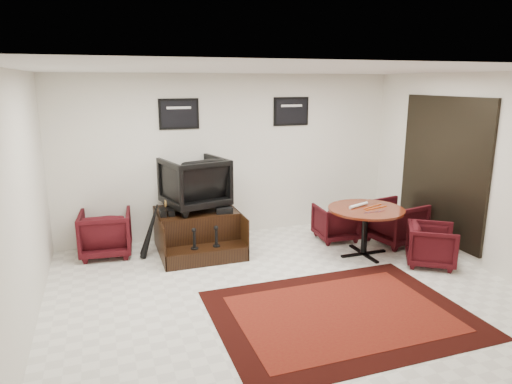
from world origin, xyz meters
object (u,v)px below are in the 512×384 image
(armchair_side, at_px, (106,231))
(table_chair_back, at_px, (336,221))
(shine_podium, at_px, (198,232))
(shine_chair, at_px, (194,181))
(table_chair_corner, at_px, (432,243))
(meeting_table, at_px, (366,214))
(table_chair_window, at_px, (396,220))

(armchair_side, xyz_separation_m, table_chair_back, (3.76, -0.53, -0.05))
(shine_podium, bearing_deg, table_chair_back, -6.76)
(shine_chair, distance_m, armchair_side, 1.59)
(shine_chair, xyz_separation_m, table_chair_corner, (3.15, -1.89, -0.78))
(meeting_table, relative_size, table_chair_window, 1.47)
(table_chair_corner, bearing_deg, shine_podium, 94.92)
(shine_chair, height_order, table_chair_corner, shine_chair)
(shine_podium, relative_size, shine_chair, 1.39)
(meeting_table, bearing_deg, shine_podium, 156.11)
(armchair_side, xyz_separation_m, meeting_table, (3.84, -1.33, 0.28))
(shine_podium, xyz_separation_m, armchair_side, (-1.41, 0.25, 0.09))
(table_chair_window, bearing_deg, table_chair_back, 50.11)
(shine_chair, bearing_deg, table_chair_corner, 135.08)
(armchair_side, distance_m, table_chair_window, 4.75)
(table_chair_back, distance_m, table_chair_window, 1.00)
(meeting_table, xyz_separation_m, table_chair_window, (0.80, 0.31, -0.27))
(armchair_side, bearing_deg, table_chair_corner, 161.36)
(table_chair_corner, bearing_deg, table_chair_window, 29.29)
(shine_podium, height_order, table_chair_back, table_chair_back)
(shine_podium, height_order, shine_chair, shine_chair)
(armchair_side, height_order, table_chair_corner, armchair_side)
(shine_chair, relative_size, table_chair_back, 1.39)
(armchair_side, relative_size, table_chair_corner, 1.16)
(shine_podium, bearing_deg, meeting_table, -23.89)
(table_chair_corner, bearing_deg, table_chair_back, 62.31)
(table_chair_back, xyz_separation_m, table_chair_corner, (0.79, -1.47, 0.00))
(shine_podium, relative_size, table_chair_window, 1.64)
(armchair_side, distance_m, table_chair_back, 3.80)
(armchair_side, relative_size, table_chair_window, 0.98)
(armchair_side, bearing_deg, meeting_table, 165.99)
(table_chair_back, bearing_deg, table_chair_window, 155.17)
(armchair_side, height_order, meeting_table, armchair_side)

